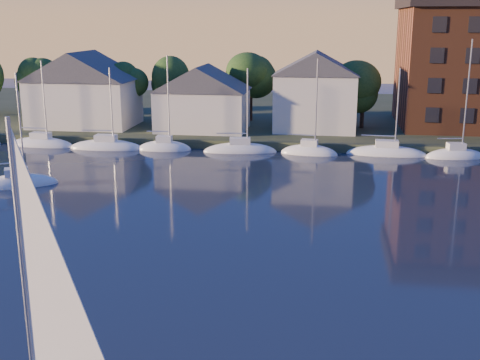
% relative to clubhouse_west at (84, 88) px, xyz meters
% --- Properties ---
extents(shoreline_land, '(160.00, 50.00, 2.00)m').
position_rel_clubhouse_west_xyz_m(shoreline_land, '(22.00, 17.00, -5.93)').
color(shoreline_land, '#2C3720').
rests_on(shoreline_land, ground).
extents(wooden_dock, '(120.00, 3.00, 1.00)m').
position_rel_clubhouse_west_xyz_m(wooden_dock, '(22.00, -6.00, -5.93)').
color(wooden_dock, brown).
rests_on(wooden_dock, ground).
extents(clubhouse_west, '(13.65, 9.45, 9.64)m').
position_rel_clubhouse_west_xyz_m(clubhouse_west, '(0.00, 0.00, 0.00)').
color(clubhouse_west, silver).
rests_on(clubhouse_west, shoreline_land).
extents(clubhouse_centre, '(11.55, 8.40, 8.08)m').
position_rel_clubhouse_west_xyz_m(clubhouse_centre, '(16.00, -1.00, -0.80)').
color(clubhouse_centre, silver).
rests_on(clubhouse_centre, shoreline_land).
extents(clubhouse_east, '(10.50, 8.40, 9.80)m').
position_rel_clubhouse_west_xyz_m(clubhouse_east, '(30.00, 1.00, 0.07)').
color(clubhouse_east, silver).
rests_on(clubhouse_east, shoreline_land).
extents(tree_line, '(93.40, 5.40, 8.90)m').
position_rel_clubhouse_west_xyz_m(tree_line, '(24.00, 5.00, 1.24)').
color(tree_line, '#362518').
rests_on(tree_line, shoreline_land).
extents(moored_fleet, '(71.50, 2.40, 12.05)m').
position_rel_clubhouse_west_xyz_m(moored_fleet, '(14.00, -9.00, -5.83)').
color(moored_fleet, white).
rests_on(moored_fleet, ground).
extents(drifting_sailboat_left, '(7.35, 5.38, 11.17)m').
position_rel_clubhouse_west_xyz_m(drifting_sailboat_left, '(4.08, -26.23, -5.84)').
color(drifting_sailboat_left, white).
rests_on(drifting_sailboat_left, ground).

